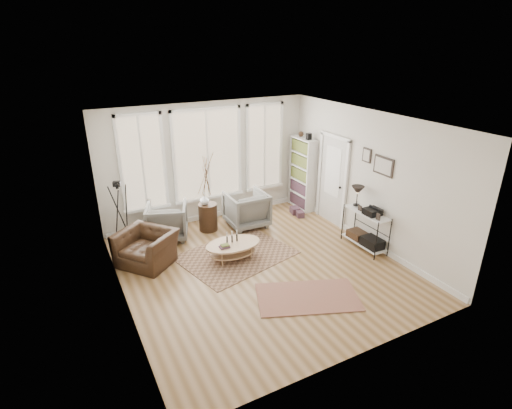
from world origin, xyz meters
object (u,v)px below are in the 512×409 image
low_shelf (365,226)px  armchair_right (246,209)px  bookcase (303,173)px  accent_chair (146,248)px  side_table (207,195)px  armchair_left (167,221)px  coffee_table (233,247)px

low_shelf → armchair_right: 2.81m
bookcase → accent_chair: size_ratio=1.95×
bookcase → side_table: bearing=-177.1°
armchair_left → armchair_right: bearing=-167.8°
coffee_table → side_table: bearing=87.9°
bookcase → coffee_table: 3.32m
coffee_table → armchair_right: 1.65m
accent_chair → armchair_right: bearing=65.0°
bookcase → side_table: bookcase is taller
armchair_right → side_table: bearing=-11.4°
bookcase → accent_chair: 4.54m
armchair_left → low_shelf: bearing=166.3°
coffee_table → armchair_right: bearing=53.9°
coffee_table → armchair_right: size_ratio=1.23×
low_shelf → side_table: bearing=138.3°
bookcase → low_shelf: size_ratio=1.58×
low_shelf → coffee_table: bearing=162.6°
armchair_left → armchair_right: (1.88, -0.26, 0.02)m
coffee_table → armchair_right: (0.97, 1.32, 0.15)m
bookcase → coffee_table: bearing=-149.2°
accent_chair → coffee_table: bearing=28.0°
accent_chair → side_table: bearing=78.1°
coffee_table → side_table: side_table is taller
side_table → bookcase: bearing=2.9°
side_table → armchair_right: bearing=-12.5°
armchair_left → side_table: 1.08m
accent_chair → armchair_left: bearing=103.5°
low_shelf → side_table: 3.61m
low_shelf → accent_chair: (-4.34, 1.53, -0.17)m
armchair_left → accent_chair: 1.15m
armchair_left → side_table: side_table is taller
coffee_table → armchair_left: bearing=119.9°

